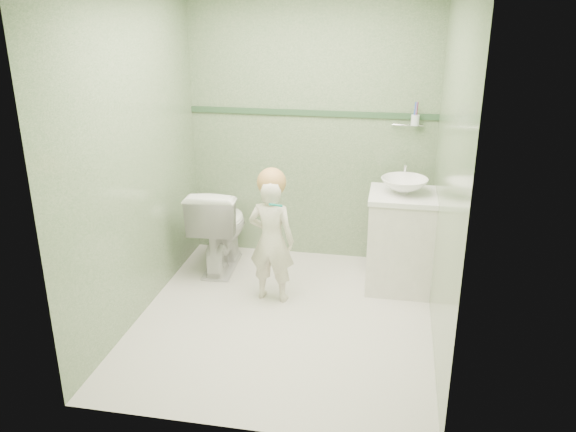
# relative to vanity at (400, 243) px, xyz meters

# --- Properties ---
(ground) EXTENTS (2.50, 2.50, 0.00)m
(ground) POSITION_rel_vanity_xyz_m (-0.84, -0.70, -0.40)
(ground) COLOR silver
(ground) RESTS_ON ground
(room_shell) EXTENTS (2.50, 2.54, 2.40)m
(room_shell) POSITION_rel_vanity_xyz_m (-0.84, -0.70, 0.80)
(room_shell) COLOR #6B8B63
(room_shell) RESTS_ON ground
(trim_stripe) EXTENTS (2.20, 0.02, 0.05)m
(trim_stripe) POSITION_rel_vanity_xyz_m (-0.84, 0.54, 0.95)
(trim_stripe) COLOR #315235
(trim_stripe) RESTS_ON room_shell
(vanity) EXTENTS (0.52, 0.50, 0.80)m
(vanity) POSITION_rel_vanity_xyz_m (0.00, 0.00, 0.00)
(vanity) COLOR white
(vanity) RESTS_ON ground
(counter) EXTENTS (0.54, 0.52, 0.04)m
(counter) POSITION_rel_vanity_xyz_m (0.00, 0.00, 0.41)
(counter) COLOR white
(counter) RESTS_ON vanity
(basin) EXTENTS (0.37, 0.37, 0.13)m
(basin) POSITION_rel_vanity_xyz_m (0.00, 0.00, 0.49)
(basin) COLOR white
(basin) RESTS_ON counter
(faucet) EXTENTS (0.03, 0.13, 0.18)m
(faucet) POSITION_rel_vanity_xyz_m (0.00, 0.19, 0.57)
(faucet) COLOR silver
(faucet) RESTS_ON counter
(cup_holder) EXTENTS (0.26, 0.07, 0.21)m
(cup_holder) POSITION_rel_vanity_xyz_m (0.05, 0.48, 0.93)
(cup_holder) COLOR silver
(cup_holder) RESTS_ON room_shell
(toilet) EXTENTS (0.47, 0.78, 0.77)m
(toilet) POSITION_rel_vanity_xyz_m (-1.58, 0.10, -0.01)
(toilet) COLOR white
(toilet) RESTS_ON ground
(toddler) EXTENTS (0.39, 0.28, 1.02)m
(toddler) POSITION_rel_vanity_xyz_m (-1.00, -0.40, 0.11)
(toddler) COLOR beige
(toddler) RESTS_ON ground
(hair_cap) EXTENTS (0.23, 0.23, 0.23)m
(hair_cap) POSITION_rel_vanity_xyz_m (-1.00, -0.37, 0.58)
(hair_cap) COLOR #B58349
(hair_cap) RESTS_ON toddler
(teal_toothbrush) EXTENTS (0.11, 0.14, 0.08)m
(teal_toothbrush) POSITION_rel_vanity_xyz_m (-0.94, -0.53, 0.46)
(teal_toothbrush) COLOR #188F80
(teal_toothbrush) RESTS_ON toddler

